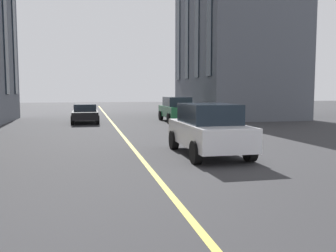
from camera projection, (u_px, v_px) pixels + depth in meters
The scene contains 4 objects.
lane_centre_line at pixel (127, 141), 17.59m from camera, with size 80.00×0.16×0.01m.
car_green_far at pixel (177, 109), 28.33m from camera, with size 4.70×2.14×1.88m.
car_white_mid at pixel (208, 129), 13.61m from camera, with size 4.70×2.14×1.88m.
car_black_oncoming at pixel (85, 113), 27.33m from camera, with size 4.40×1.95×1.37m.
Camera 1 is at (2.54, 1.83, 2.36)m, focal length 39.79 mm.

